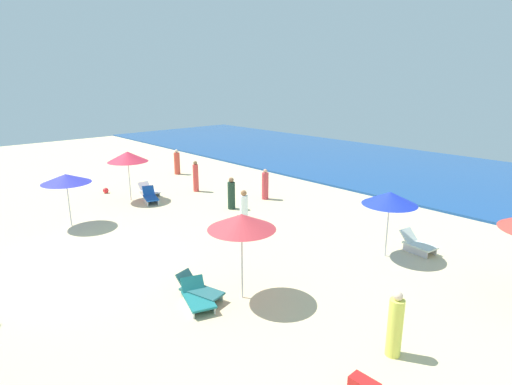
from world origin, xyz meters
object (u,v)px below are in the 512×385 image
(lounge_chair_1_1, at_px, (199,290))
(beach_ball_0, at_px, (106,190))
(beachgoer_3, at_px, (395,326))
(lounge_chair_4_1, at_px, (149,191))
(beachgoer_0, at_px, (231,194))
(beachgoer_1, at_px, (177,163))
(umbrella_3, at_px, (390,198))
(beachgoer_2, at_px, (265,185))
(beachgoer_4, at_px, (244,210))
(lounge_chair_4_0, at_px, (150,197))
(lounge_chair_1_0, at_px, (197,297))
(lounge_chair_3_0, at_px, (417,244))
(umbrella_4, at_px, (128,157))
(beachgoer_5, at_px, (196,177))
(umbrella_1, at_px, (242,222))
(umbrella_0, at_px, (66,179))

(lounge_chair_1_1, bearing_deg, beach_ball_0, 63.18)
(beachgoer_3, bearing_deg, lounge_chair_1_1, -84.45)
(lounge_chair_4_1, xyz_separation_m, beachgoer_0, (4.86, 1.76, 0.48))
(beachgoer_3, bearing_deg, beachgoer_0, -125.18)
(beachgoer_1, bearing_deg, umbrella_3, -177.90)
(lounge_chair_1_1, distance_m, beachgoer_2, 10.42)
(umbrella_3, xyz_separation_m, beachgoer_4, (-5.61, -1.77, -1.37))
(umbrella_3, xyz_separation_m, beachgoer_0, (-7.97, -0.53, -1.41))
(beachgoer_2, bearing_deg, lounge_chair_4_0, -139.38)
(lounge_chair_4_1, height_order, beachgoer_2, beachgoer_2)
(lounge_chair_1_0, bearing_deg, lounge_chair_4_0, 86.59)
(lounge_chair_4_1, height_order, beachgoer_1, beachgoer_1)
(lounge_chair_1_1, bearing_deg, lounge_chair_1_0, -146.69)
(lounge_chair_3_0, xyz_separation_m, umbrella_4, (-13.13, -4.64, 1.98))
(beachgoer_1, bearing_deg, beachgoer_0, 173.24)
(lounge_chair_1_0, height_order, lounge_chair_1_1, lounge_chair_1_1)
(lounge_chair_3_0, height_order, lounge_chair_4_0, lounge_chair_4_0)
(beachgoer_5, bearing_deg, umbrella_4, 169.42)
(beachgoer_3, bearing_deg, beachgoer_1, -122.44)
(lounge_chair_1_0, height_order, umbrella_3, umbrella_3)
(beachgoer_0, xyz_separation_m, beachgoer_1, (-8.17, 2.10, 0.03))
(lounge_chair_3_0, bearing_deg, lounge_chair_1_0, 172.02)
(beachgoer_3, height_order, beachgoer_4, beachgoer_4)
(lounge_chair_4_0, height_order, beachgoer_3, beachgoer_3)
(lounge_chair_4_0, xyz_separation_m, lounge_chair_4_1, (-1.31, 0.61, -0.05))
(lounge_chair_1_1, bearing_deg, beachgoer_2, 21.45)
(lounge_chair_4_0, relative_size, beachgoer_5, 0.85)
(beachgoer_5, xyz_separation_m, beach_ball_0, (-2.99, -3.88, -0.66))
(umbrella_1, relative_size, beachgoer_3, 1.58)
(beachgoer_1, distance_m, beach_ball_0, 5.61)
(umbrella_3, xyz_separation_m, lounge_chair_3_0, (0.57, 1.20, -1.84))
(lounge_chair_1_0, relative_size, beachgoer_0, 0.95)
(umbrella_1, bearing_deg, beachgoer_0, 142.97)
(beachgoer_1, height_order, beachgoer_4, beachgoer_1)
(umbrella_1, distance_m, beachgoer_4, 6.07)
(umbrella_3, height_order, beachgoer_5, umbrella_3)
(lounge_chair_1_1, relative_size, beachgoer_0, 0.96)
(umbrella_4, relative_size, beachgoer_2, 1.60)
(lounge_chair_1_0, height_order, beachgoer_0, beachgoer_0)
(beachgoer_0, bearing_deg, lounge_chair_4_1, 43.85)
(umbrella_4, bearing_deg, lounge_chair_1_1, -16.56)
(lounge_chair_4_1, height_order, beachgoer_5, beachgoer_5)
(beachgoer_3, bearing_deg, beachgoer_4, -123.22)
(lounge_chair_1_0, height_order, beachgoer_4, beachgoer_4)
(beachgoer_5, bearing_deg, beach_ball_0, 144.43)
(umbrella_4, bearing_deg, lounge_chair_1_0, -17.32)
(beachgoer_3, height_order, beachgoer_5, beachgoer_5)
(umbrella_4, relative_size, beach_ball_0, 8.45)
(lounge_chair_1_1, xyz_separation_m, beachgoer_2, (-6.13, 8.41, 0.47))
(umbrella_0, distance_m, beachgoer_4, 7.49)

